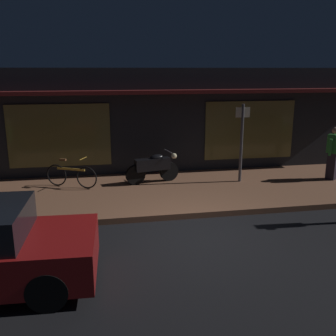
# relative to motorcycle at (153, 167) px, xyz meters

# --- Properties ---
(ground_plane) EXTENTS (60.00, 60.00, 0.00)m
(ground_plane) POSITION_rel_motorcycle_xyz_m (0.36, -3.78, -0.65)
(ground_plane) COLOR black
(sidewalk_slab) EXTENTS (18.00, 4.00, 0.15)m
(sidewalk_slab) POSITION_rel_motorcycle_xyz_m (0.36, -0.78, -0.57)
(sidewalk_slab) COLOR brown
(sidewalk_slab) RESTS_ON ground_plane
(storefront_building) EXTENTS (18.00, 3.30, 3.60)m
(storefront_building) POSITION_rel_motorcycle_xyz_m (0.36, 2.61, 1.16)
(storefront_building) COLOR black
(storefront_building) RESTS_ON ground_plane
(motorcycle) EXTENTS (1.69, 0.64, 0.97)m
(motorcycle) POSITION_rel_motorcycle_xyz_m (0.00, 0.00, 0.00)
(motorcycle) COLOR black
(motorcycle) RESTS_ON sidewalk_slab
(bicycle_parked) EXTENTS (1.50, 0.78, 0.91)m
(bicycle_parked) POSITION_rel_motorcycle_xyz_m (-2.47, -0.04, -0.14)
(bicycle_parked) COLOR black
(bicycle_parked) RESTS_ON sidewalk_slab
(person_bystander) EXTENTS (0.56, 0.44, 1.67)m
(person_bystander) POSITION_rel_motorcycle_xyz_m (5.61, -0.66, 0.38)
(person_bystander) COLOR #28232D
(person_bystander) RESTS_ON sidewalk_slab
(sign_post) EXTENTS (0.44, 0.09, 2.40)m
(sign_post) POSITION_rel_motorcycle_xyz_m (2.67, -0.36, 0.86)
(sign_post) COLOR #47474C
(sign_post) RESTS_ON sidewalk_slab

